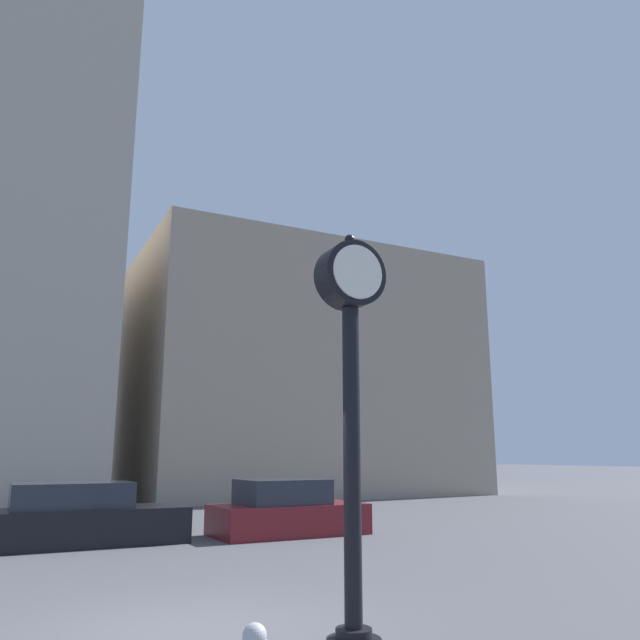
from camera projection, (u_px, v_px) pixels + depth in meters
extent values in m
plane|color=#515156|center=(188.00, 636.00, 7.09)|extent=(200.00, 200.00, 0.00)
cube|color=#ADA393|center=(1.00, 161.00, 29.89)|extent=(10.40, 12.00, 31.68)
cube|color=gray|center=(296.00, 377.00, 34.80)|extent=(17.49, 12.00, 12.61)
cylinder|color=black|center=(354.00, 633.00, 6.59)|extent=(0.39, 0.39, 0.10)
cylinder|color=black|center=(352.00, 460.00, 6.97)|extent=(0.20, 0.20, 3.49)
cylinder|color=black|center=(350.00, 276.00, 7.43)|extent=(0.79, 0.36, 0.79)
cylinder|color=white|center=(358.00, 272.00, 7.26)|extent=(0.65, 0.02, 0.65)
cylinder|color=white|center=(342.00, 280.00, 7.59)|extent=(0.65, 0.02, 0.65)
sphere|color=black|center=(350.00, 239.00, 7.52)|extent=(0.12, 0.12, 0.12)
cube|color=black|center=(81.00, 527.00, 14.28)|extent=(4.73, 1.81, 0.82)
cube|color=#232833|center=(72.00, 495.00, 14.33)|extent=(2.60, 1.58, 0.58)
cube|color=maroon|center=(289.00, 519.00, 16.17)|extent=(3.96, 2.05, 0.77)
cube|color=#232833|center=(282.00, 492.00, 16.23)|extent=(2.20, 1.77, 0.63)
sphere|color=#B7B7BC|center=(255.00, 636.00, 4.79)|extent=(0.19, 0.19, 0.19)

